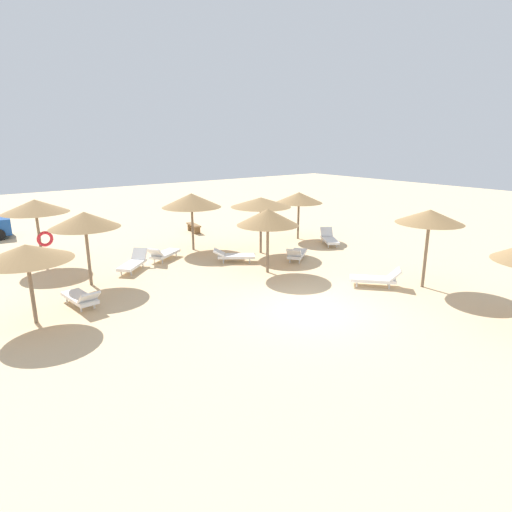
# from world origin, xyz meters

# --- Properties ---
(ground_plane) EXTENTS (80.00, 80.00, 0.00)m
(ground_plane) POSITION_xyz_m (0.00, 0.00, 0.00)
(ground_plane) COLOR #DBBA8C
(parasol_0) EXTENTS (2.59, 2.59, 2.87)m
(parasol_0) POSITION_xyz_m (-5.01, 7.00, 2.56)
(parasol_0) COLOR #75604C
(parasol_0) RESTS_ON ground
(parasol_1) EXTENTS (2.93, 2.93, 2.76)m
(parasol_1) POSITION_xyz_m (3.19, 6.78, 2.52)
(parasol_1) COLOR #75604C
(parasol_1) RESTS_ON ground
(parasol_2) EXTENTS (2.45, 2.45, 2.99)m
(parasol_2) POSITION_xyz_m (5.01, -0.96, 2.72)
(parasol_2) COLOR #75604C
(parasol_2) RESTS_ON ground
(parasol_3) EXTENTS (2.63, 2.63, 2.62)m
(parasol_3) POSITION_xyz_m (6.75, 7.92, 2.32)
(parasol_3) COLOR #75604C
(parasol_3) RESTS_ON ground
(parasol_4) EXTENTS (2.58, 2.58, 2.72)m
(parasol_4) POSITION_xyz_m (1.45, 4.09, 2.37)
(parasol_4) COLOR #75604C
(parasol_4) RESTS_ON ground
(parasol_5) EXTENTS (2.96, 2.96, 2.87)m
(parasol_5) POSITION_xyz_m (0.84, 9.37, 2.52)
(parasol_5) COLOR #75604C
(parasol_5) RESTS_ON ground
(parasol_6) EXTENTS (2.65, 2.65, 2.50)m
(parasol_6) POSITION_xyz_m (-7.47, 4.44, 2.25)
(parasol_6) COLOR #75604C
(parasol_6) RESTS_ON ground
(parasol_7) EXTENTS (2.76, 2.76, 2.97)m
(parasol_7) POSITION_xyz_m (-5.92, 10.93, 2.65)
(parasol_7) COLOR #75604C
(parasol_7) RESTS_ON ground
(lounger_0) EXTENTS (1.78, 1.74, 0.79)m
(lounger_0) POSITION_xyz_m (-2.95, 7.84, 0.32)
(lounger_0) COLOR white
(lounger_0) RESTS_ON ground
(lounger_1) EXTENTS (1.89, 1.62, 0.75)m
(lounger_1) POSITION_xyz_m (3.67, 4.68, 0.32)
(lounger_1) COLOR white
(lounger_1) RESTS_ON ground
(lounger_2) EXTENTS (1.74, 1.82, 0.75)m
(lounger_2) POSITION_xyz_m (3.65, 0.15, 0.32)
(lounger_2) COLOR white
(lounger_2) RESTS_ON ground
(lounger_3) EXTENTS (1.55, 1.90, 0.80)m
(lounger_3) POSITION_xyz_m (7.14, 5.88, 0.33)
(lounger_3) COLOR white
(lounger_3) RESTS_ON ground
(lounger_4) EXTENTS (1.92, 1.65, 0.62)m
(lounger_4) POSITION_xyz_m (1.18, 6.23, 0.31)
(lounger_4) COLOR white
(lounger_4) RESTS_ON ground
(lounger_5) EXTENTS (1.92, 1.52, 0.77)m
(lounger_5) POSITION_xyz_m (-1.25, 8.45, 0.32)
(lounger_5) COLOR white
(lounger_5) RESTS_ON ground
(lounger_6) EXTENTS (0.87, 1.95, 0.72)m
(lounger_6) POSITION_xyz_m (-5.95, 4.94, 0.32)
(lounger_6) COLOR white
(lounger_6) RESTS_ON ground
(bench_0) EXTENTS (0.62, 1.54, 0.49)m
(bench_0) POSITION_xyz_m (2.92, 13.00, 0.35)
(bench_0) COLOR brown
(bench_0) RESTS_ON ground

